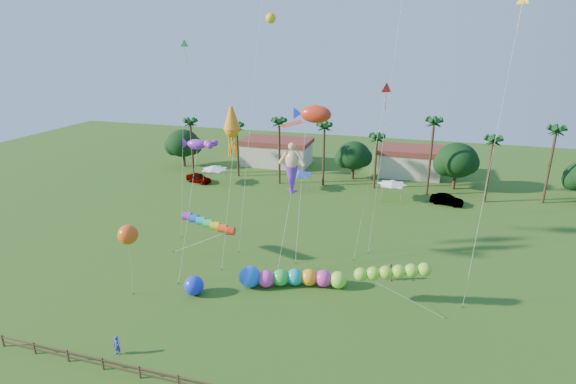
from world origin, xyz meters
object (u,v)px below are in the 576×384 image
(car_a, at_px, (198,178))
(car_b, at_px, (447,200))
(caterpillar_inflatable, at_px, (289,278))
(spectator_a, at_px, (117,346))
(spectator_b, at_px, (390,272))
(blue_ball, at_px, (194,285))

(car_a, height_order, car_b, car_a)
(car_b, relative_size, caterpillar_inflatable, 0.44)
(caterpillar_inflatable, bearing_deg, spectator_a, -142.04)
(spectator_b, relative_size, caterpillar_inflatable, 0.18)
(spectator_b, xyz_separation_m, caterpillar_inflatable, (-9.13, -3.72, -0.03))
(spectator_b, bearing_deg, caterpillar_inflatable, -134.47)
(caterpillar_inflatable, relative_size, blue_ball, 5.58)
(car_a, distance_m, spectator_a, 42.46)
(spectator_a, bearing_deg, car_a, 113.83)
(spectator_a, distance_m, blue_ball, 9.28)
(car_a, xyz_separation_m, car_b, (38.59, 0.47, -0.02))
(car_b, height_order, caterpillar_inflatable, caterpillar_inflatable)
(car_a, bearing_deg, car_b, -72.62)
(car_a, relative_size, spectator_a, 2.86)
(car_b, xyz_separation_m, caterpillar_inflatable, (-15.23, -27.59, 0.14))
(spectator_a, height_order, blue_ball, blue_ball)
(spectator_a, relative_size, spectator_b, 0.86)
(spectator_a, xyz_separation_m, spectator_b, (18.57, 16.73, 0.12))
(car_a, relative_size, caterpillar_inflatable, 0.44)
(spectator_a, bearing_deg, car_b, 63.41)
(blue_ball, bearing_deg, caterpillar_inflatable, 25.95)
(blue_ball, bearing_deg, car_a, 116.49)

